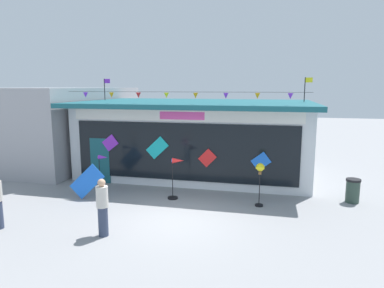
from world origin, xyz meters
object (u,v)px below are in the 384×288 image
Objects in this scene: wind_spinner_center_left at (260,173)px; person_mid_plaza at (102,206)px; wind_spinner_far_left at (102,172)px; wind_spinner_left at (176,173)px; trash_bin at (353,191)px; kite_shop_building at (197,136)px; display_kite_on_ground at (87,181)px.

wind_spinner_center_left is 5.52m from person_mid_plaza.
person_mid_plaza is (-4.25, -3.51, -0.32)m from wind_spinner_center_left.
wind_spinner_far_left is at bearing 177.46° from wind_spinner_center_left.
wind_spinner_left is 3.11m from wind_spinner_center_left.
person_mid_plaza is at bearing -148.19° from trash_bin.
wind_spinner_far_left is 3.19m from wind_spinner_left.
wind_spinner_left is 0.95× the size of person_mid_plaza.
display_kite_on_ground is at bearing -121.95° from kite_shop_building.
wind_spinner_center_left reaches higher than trash_bin.
wind_spinner_center_left is (3.23, -4.44, -0.58)m from kite_shop_building.
trash_bin is at bearing 9.81° from wind_spinner_left.
kite_shop_building is at bearing 47.86° from person_mid_plaza.
wind_spinner_far_left is (-3.05, -4.16, -0.97)m from kite_shop_building.
person_mid_plaza reaches higher than trash_bin.
person_mid_plaza is (2.03, -3.78, 0.08)m from wind_spinner_far_left.
person_mid_plaza is 1.35× the size of display_kite_on_ground.
person_mid_plaza is 1.89× the size of trash_bin.
display_kite_on_ground is (-0.12, -0.92, -0.14)m from wind_spinner_far_left.
kite_shop_building is 8.70× the size of display_kite_on_ground.
wind_spinner_center_left is (3.10, -0.08, 0.18)m from wind_spinner_left.
wind_spinner_center_left reaches higher than wind_spinner_far_left.
wind_spinner_center_left is 6.46m from display_kite_on_ground.
wind_spinner_far_left is at bearing 83.37° from person_mid_plaza.
wind_spinner_left is at bearing -170.19° from trash_bin.
wind_spinner_left reaches higher than trash_bin.
display_kite_on_ground is (-2.15, 2.86, -0.21)m from person_mid_plaza.
wind_spinner_left is 1.81× the size of trash_bin.
wind_spinner_center_left is at bearing 5.77° from display_kite_on_ground.
kite_shop_building is 8.06m from person_mid_plaza.
trash_bin is 9.91m from display_kite_on_ground.
person_mid_plaza is (-1.02, -7.95, -0.90)m from kite_shop_building.
wind_spinner_center_left is at bearing -54.01° from kite_shop_building.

